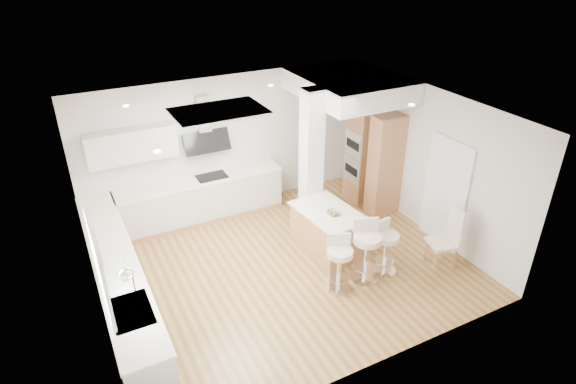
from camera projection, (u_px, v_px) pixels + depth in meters
ground at (284, 266)px, 8.45m from camera, size 6.00×6.00×0.00m
ceiling at (284, 266)px, 8.45m from camera, size 6.00×5.00×0.02m
wall_back at (228, 144)px, 9.74m from camera, size 6.00×0.04×2.80m
wall_left at (89, 245)px, 6.58m from camera, size 0.04×5.00×2.80m
wall_right at (427, 161)px, 9.00m from camera, size 0.04×5.00×2.80m
skylight at (219, 112)px, 7.29m from camera, size 4.10×2.10×0.06m
window_left at (98, 262)px, 5.75m from camera, size 0.06×1.28×1.07m
doorway_right at (445, 194)px, 8.71m from camera, size 0.05×1.00×2.10m
counter_left at (120, 283)px, 7.33m from camera, size 0.63×4.50×1.35m
counter_back at (192, 190)px, 9.49m from camera, size 3.62×0.63×2.50m
pillar at (311, 162)px, 8.96m from camera, size 0.35×0.35×2.80m
soffit at (349, 86)px, 9.16m from camera, size 1.78×2.20×0.40m
oven_column at (372, 158)px, 9.99m from camera, size 0.63×1.21×2.10m
peninsula at (328, 230)px, 8.73m from camera, size 1.01×1.41×0.87m
bar_stool_a at (339, 261)px, 7.68m from camera, size 0.58×0.58×0.98m
bar_stool_b at (366, 248)px, 7.89m from camera, size 0.63×0.63×1.09m
bar_stool_c at (385, 245)px, 8.10m from camera, size 0.48×0.48×0.95m
dining_chair at (449, 235)px, 8.21m from camera, size 0.54×0.54×1.15m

